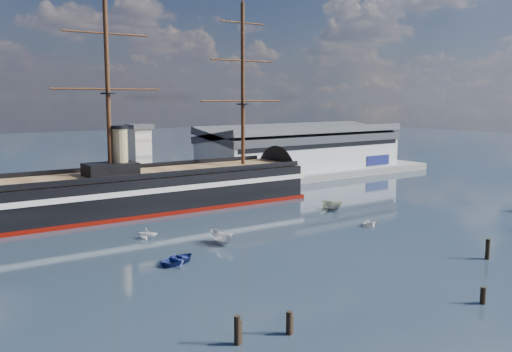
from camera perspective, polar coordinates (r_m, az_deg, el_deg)
ground at (r=103.81m, az=-5.03°, el=-4.97°), size 600.00×600.00×0.00m
quay at (r=139.43m, az=-9.32°, el=-1.73°), size 180.00×18.00×2.00m
warehouse at (r=168.76m, az=4.60°, el=2.74°), size 63.00×21.00×11.60m
quay_tower at (r=132.40m, az=-11.50°, el=1.97°), size 5.00×5.00×15.00m
warship at (r=115.02m, az=-15.97°, el=-1.93°), size 113.06×18.28×53.94m
motorboat_a at (r=90.98m, az=-3.47°, el=-6.80°), size 6.58×2.59×2.60m
motorboat_b at (r=81.45m, az=-7.72°, el=-8.62°), size 2.66×3.97×1.72m
motorboat_c at (r=118.30m, az=7.74°, el=-3.42°), size 5.19×2.79×1.97m
motorboat_d at (r=95.91m, az=-10.80°, el=-6.15°), size 5.52×5.50×1.99m
motorboat_e at (r=105.80m, az=11.47°, el=-4.85°), size 1.25×2.69×1.22m
motorboat_f at (r=119.87m, az=7.60°, el=-3.26°), size 5.93×3.92×2.23m
piling_near_left at (r=57.99m, az=3.34°, el=-15.53°), size 0.64×0.64×3.03m
piling_near_mid at (r=70.40m, az=21.71°, el=-11.79°), size 0.64×0.64×2.64m
piling_near_right at (r=89.02m, az=22.11°, el=-7.70°), size 0.64×0.64×3.65m
piling_extra at (r=55.78m, az=-1.87°, el=-16.51°), size 0.64×0.64×3.53m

